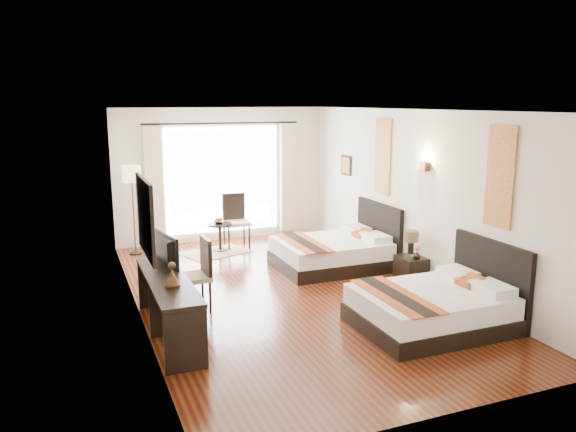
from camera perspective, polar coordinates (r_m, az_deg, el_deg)
name	(u,v)px	position (r m, az deg, el deg)	size (l,w,h in m)	color
floor	(288,294)	(8.79, 0.01, -7.89)	(4.50, 7.50, 0.01)	#3D110B
ceiling	(288,111)	(8.29, 0.02, 10.65)	(4.50, 7.50, 0.02)	white
wall_headboard	(414,196)	(9.48, 12.73, 2.04)	(0.01, 7.50, 2.80)	silver
wall_desk	(135,216)	(7.89, -15.31, 0.02)	(0.01, 7.50, 2.80)	silver
wall_window	(222,175)	(11.94, -6.68, 4.18)	(4.50, 0.01, 2.80)	silver
wall_entry	(443,275)	(5.23, 15.49, -5.82)	(4.50, 0.01, 2.80)	silver
window_glass	(223,180)	(11.94, -6.65, 3.69)	(2.40, 0.02, 2.20)	white
sheer_curtain	(223,180)	(11.89, -6.58, 3.66)	(2.30, 0.02, 2.10)	white
drape_left	(154,185)	(11.56, -13.48, 3.09)	(0.35, 0.14, 2.35)	beige
drape_right	(288,178)	(12.31, 0.01, 3.91)	(0.35, 0.14, 2.35)	beige
art_panel_near	(500,177)	(7.89, 20.74, 3.73)	(0.03, 0.50, 1.35)	#873913
art_panel_far	(383,157)	(10.24, 9.61, 5.96)	(0.03, 0.50, 1.35)	#873913
wall_sconce	(424,166)	(9.12, 13.70, 4.93)	(0.10, 0.14, 0.14)	#472C19
mirror_frame	(145,217)	(7.00, -14.31, -0.13)	(0.04, 1.25, 0.95)	black
mirror_glass	(147,217)	(7.00, -14.11, -0.11)	(0.01, 1.12, 0.82)	white
bed_near	(436,306)	(7.72, 14.83, -8.82)	(1.95, 1.52, 1.09)	black
bed_far	(336,251)	(10.10, 4.86, -3.59)	(1.97, 1.53, 1.11)	black
nightstand	(411,270)	(9.37, 12.37, -5.42)	(0.38, 0.48, 0.46)	black
table_lamp	(411,238)	(9.28, 12.41, -2.19)	(0.24, 0.24, 0.38)	black
vase	(417,252)	(9.17, 12.96, -3.63)	(0.13, 0.13, 0.13)	black
console_desk	(168,306)	(7.35, -12.06, -8.97)	(0.50, 2.20, 0.76)	black
television	(161,250)	(7.69, -12.80, -3.41)	(0.76, 0.10, 0.44)	black
bronze_figurine	(172,276)	(6.83, -11.68, -6.01)	(0.18, 0.18, 0.27)	#472C19
desk_chair	(194,289)	(8.14, -9.55, -7.28)	(0.50, 0.50, 1.04)	tan
floor_lamp	(132,180)	(11.08, -15.59, 3.59)	(0.35, 0.35, 1.73)	black
side_table	(220,237)	(11.23, -6.92, -2.14)	(0.48, 0.48, 0.55)	black
fruit_bowl	(219,222)	(11.17, -7.03, -0.63)	(0.21, 0.21, 0.05)	#492C1A
window_chair	(236,231)	(11.49, -5.28, -1.52)	(0.52, 0.52, 1.08)	tan
jute_rug	(216,252)	(11.14, -7.37, -3.70)	(1.22, 0.83, 0.01)	tan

